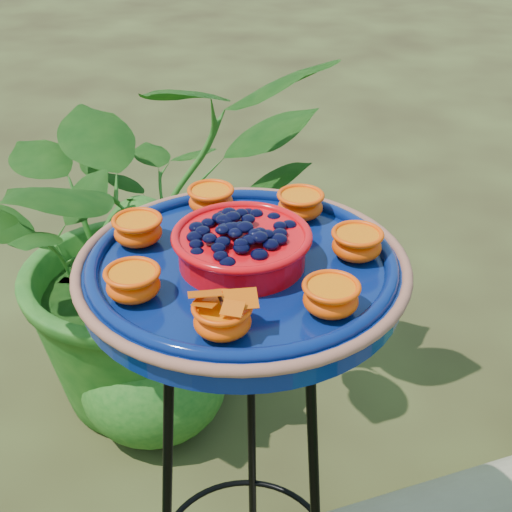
{
  "coord_description": "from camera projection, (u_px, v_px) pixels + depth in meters",
  "views": [
    {
      "loc": [
        0.09,
        -0.8,
        1.41
      ],
      "look_at": [
        -0.11,
        -0.02,
        0.92
      ],
      "focal_mm": 50.0,
      "sensor_mm": 36.0,
      "label": 1
    }
  ],
  "objects": [
    {
      "name": "shrub_back_left",
      "position": [
        142.0,
        235.0,
        1.84
      ],
      "size": [
        1.18,
        1.18,
        0.99
      ],
      "primitive_type": "imported",
      "rotation": [
        0.0,
        0.0,
        0.76
      ],
      "color": "#185015",
      "rests_on": "ground"
    },
    {
      "name": "tripod_stand",
      "position": [
        244.0,
        461.0,
        1.16
      ],
      "size": [
        0.36,
        0.36,
        0.86
      ],
      "rotation": [
        0.0,
        0.0,
        0.17
      ],
      "color": "black",
      "rests_on": "ground"
    },
    {
      "name": "feeder_dish",
      "position": [
        242.0,
        264.0,
        0.96
      ],
      "size": [
        0.5,
        0.5,
        0.1
      ],
      "rotation": [
        0.0,
        0.0,
        0.17
      ],
      "color": "#071958",
      "rests_on": "tripod_stand"
    }
  ]
}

